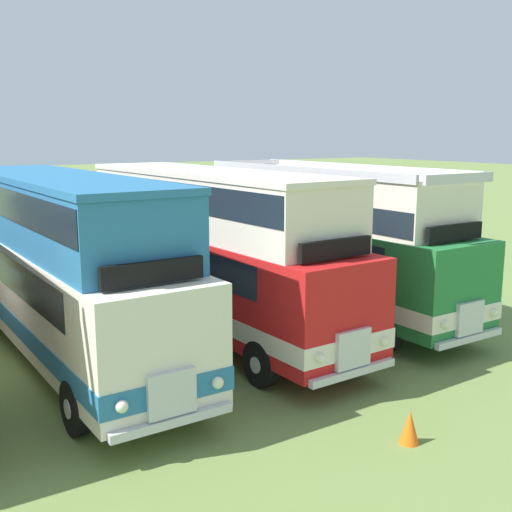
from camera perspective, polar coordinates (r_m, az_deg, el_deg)
bus_fourth_in_row at (r=15.83m, az=-17.00°, el=-0.30°), size 2.91×11.41×4.49m
bus_fifth_in_row at (r=17.20m, az=-4.03°, el=1.02°), size 3.14×11.11×4.49m
bus_sixth_in_row at (r=19.34m, az=6.57°, el=1.74°), size 2.80×10.51×4.52m
cone_mid_row at (r=11.95m, az=13.70°, el=-14.77°), size 0.36×0.36×0.62m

